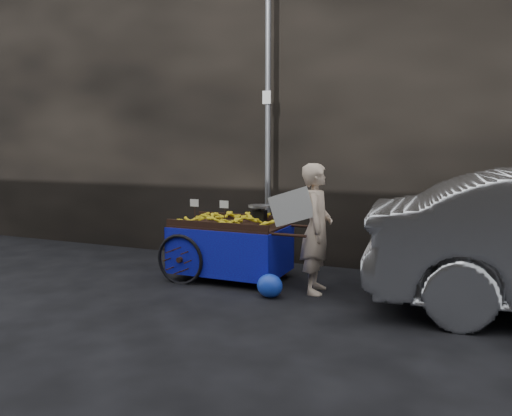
% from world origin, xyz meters
% --- Properties ---
extents(ground, '(80.00, 80.00, 0.00)m').
position_xyz_m(ground, '(0.00, 0.00, 0.00)').
color(ground, black).
rests_on(ground, ground).
extents(building_wall, '(13.50, 2.00, 5.00)m').
position_xyz_m(building_wall, '(0.39, 2.60, 2.50)').
color(building_wall, black).
rests_on(building_wall, ground).
extents(street_pole, '(0.12, 0.10, 4.00)m').
position_xyz_m(street_pole, '(0.30, 1.30, 2.01)').
color(street_pole, slate).
rests_on(street_pole, ground).
extents(banana_cart, '(1.95, 0.99, 1.06)m').
position_xyz_m(banana_cart, '(0.08, 0.45, 0.65)').
color(banana_cart, black).
rests_on(banana_cart, ground).
extents(vendor, '(0.78, 0.61, 1.53)m').
position_xyz_m(vendor, '(1.32, 0.29, 0.77)').
color(vendor, '#C3AA91').
rests_on(vendor, ground).
extents(plastic_bag, '(0.30, 0.24, 0.27)m').
position_xyz_m(plastic_bag, '(0.90, -0.13, 0.14)').
color(plastic_bag, blue).
rests_on(plastic_bag, ground).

